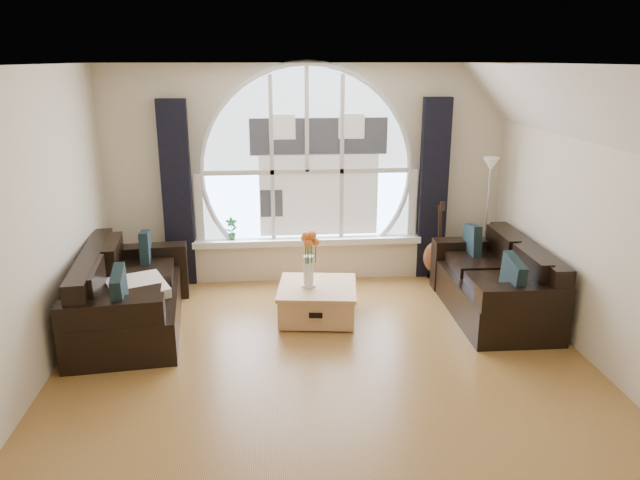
{
  "coord_description": "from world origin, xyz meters",
  "views": [
    {
      "loc": [
        -0.5,
        -4.69,
        2.75
      ],
      "look_at": [
        0.0,
        0.9,
        1.05
      ],
      "focal_mm": 33.74,
      "sensor_mm": 36.0,
      "label": 1
    }
  ],
  "objects_px": {
    "vase_flowers": "(308,253)",
    "floor_lamp": "(486,221)",
    "sofa_right": "(493,280)",
    "coffee_chest": "(317,300)",
    "sofa_left": "(131,293)",
    "guitar": "(438,240)",
    "potted_plant": "(232,229)"
  },
  "relations": [
    {
      "from": "guitar",
      "to": "potted_plant",
      "type": "height_order",
      "value": "guitar"
    },
    {
      "from": "sofa_right",
      "to": "potted_plant",
      "type": "relative_size",
      "value": 6.25
    },
    {
      "from": "potted_plant",
      "to": "sofa_right",
      "type": "bearing_deg",
      "value": -23.84
    },
    {
      "from": "coffee_chest",
      "to": "guitar",
      "type": "distance_m",
      "value": 1.97
    },
    {
      "from": "coffee_chest",
      "to": "vase_flowers",
      "type": "height_order",
      "value": "vase_flowers"
    },
    {
      "from": "floor_lamp",
      "to": "guitar",
      "type": "height_order",
      "value": "floor_lamp"
    },
    {
      "from": "vase_flowers",
      "to": "floor_lamp",
      "type": "height_order",
      "value": "floor_lamp"
    },
    {
      "from": "coffee_chest",
      "to": "vase_flowers",
      "type": "relative_size",
      "value": 1.2
    },
    {
      "from": "potted_plant",
      "to": "vase_flowers",
      "type": "bearing_deg",
      "value": -54.78
    },
    {
      "from": "vase_flowers",
      "to": "coffee_chest",
      "type": "bearing_deg",
      "value": 6.8
    },
    {
      "from": "sofa_left",
      "to": "guitar",
      "type": "relative_size",
      "value": 1.8
    },
    {
      "from": "sofa_left",
      "to": "guitar",
      "type": "height_order",
      "value": "guitar"
    },
    {
      "from": "coffee_chest",
      "to": "floor_lamp",
      "type": "relative_size",
      "value": 0.52
    },
    {
      "from": "vase_flowers",
      "to": "sofa_left",
      "type": "bearing_deg",
      "value": -177.41
    },
    {
      "from": "sofa_left",
      "to": "sofa_right",
      "type": "distance_m",
      "value": 3.92
    },
    {
      "from": "sofa_right",
      "to": "floor_lamp",
      "type": "height_order",
      "value": "floor_lamp"
    },
    {
      "from": "sofa_right",
      "to": "sofa_left",
      "type": "bearing_deg",
      "value": -178.52
    },
    {
      "from": "sofa_right",
      "to": "coffee_chest",
      "type": "bearing_deg",
      "value": 179.21
    },
    {
      "from": "sofa_left",
      "to": "vase_flowers",
      "type": "height_order",
      "value": "vase_flowers"
    },
    {
      "from": "floor_lamp",
      "to": "guitar",
      "type": "bearing_deg",
      "value": 166.72
    },
    {
      "from": "vase_flowers",
      "to": "guitar",
      "type": "bearing_deg",
      "value": 31.52
    },
    {
      "from": "coffee_chest",
      "to": "guitar",
      "type": "height_order",
      "value": "guitar"
    },
    {
      "from": "coffee_chest",
      "to": "vase_flowers",
      "type": "bearing_deg",
      "value": -166.02
    },
    {
      "from": "sofa_left",
      "to": "coffee_chest",
      "type": "height_order",
      "value": "sofa_left"
    },
    {
      "from": "guitar",
      "to": "potted_plant",
      "type": "xyz_separation_m",
      "value": [
        -2.61,
        0.19,
        0.17
      ]
    },
    {
      "from": "sofa_left",
      "to": "sofa_right",
      "type": "relative_size",
      "value": 1.04
    },
    {
      "from": "coffee_chest",
      "to": "floor_lamp",
      "type": "xyz_separation_m",
      "value": [
        2.2,
        0.92,
        0.6
      ]
    },
    {
      "from": "sofa_right",
      "to": "vase_flowers",
      "type": "xyz_separation_m",
      "value": [
        -2.05,
        0.05,
        0.36
      ]
    },
    {
      "from": "guitar",
      "to": "coffee_chest",
      "type": "bearing_deg",
      "value": -146.12
    },
    {
      "from": "coffee_chest",
      "to": "potted_plant",
      "type": "xyz_separation_m",
      "value": [
        -0.98,
        1.23,
        0.49
      ]
    },
    {
      "from": "vase_flowers",
      "to": "potted_plant",
      "type": "bearing_deg",
      "value": 125.22
    },
    {
      "from": "sofa_left",
      "to": "potted_plant",
      "type": "xyz_separation_m",
      "value": [
        0.99,
        1.33,
        0.3
      ]
    }
  ]
}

